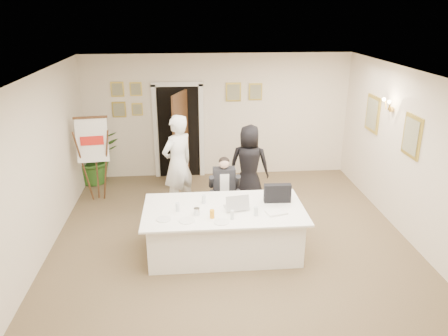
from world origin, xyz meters
The scene contains 28 objects.
floor centered at (0.00, 0.00, 0.00)m, with size 7.00×7.00×0.00m, color brown.
ceiling centered at (0.00, 0.00, 2.80)m, with size 6.00×7.00×0.02m, color white.
wall_back centered at (0.00, 3.50, 1.40)m, with size 6.00×0.10×2.80m, color beige.
wall_front centered at (0.00, -3.50, 1.40)m, with size 6.00×0.10×2.80m, color beige.
wall_left centered at (-3.00, 0.00, 1.40)m, with size 0.10×7.00×2.80m, color beige.
wall_right centered at (3.00, 0.00, 1.40)m, with size 0.10×7.00×2.80m, color beige.
doorway centered at (-0.88, 3.32, 1.04)m, with size 1.14×0.86×2.20m.
pictures_back_wall centered at (-0.80, 3.47, 1.85)m, with size 3.40×0.06×0.80m, color gold, non-canonical shape.
pictures_right_wall centered at (2.97, 1.20, 1.75)m, with size 0.06×2.20×0.80m, color gold, non-canonical shape.
wall_sconce centered at (2.90, 1.20, 2.10)m, with size 0.20×0.30×0.24m, color gold, non-canonical shape.
conference_table centered at (-0.16, -0.03, 0.39)m, with size 2.52×1.35×0.78m.
seated_man centered at (-0.07, 1.02, 0.63)m, with size 0.54×0.58×1.27m, color black, non-canonical shape.
flip_chart centered at (-2.56, 2.18, 0.81)m, with size 0.62×0.42×1.74m.
standing_man centered at (-0.90, 1.60, 0.95)m, with size 0.69×0.46×1.90m, color white.
standing_woman centered at (0.50, 1.84, 0.81)m, with size 0.79×0.51×1.61m, color black.
potted_palm centered at (-2.80, 3.20, 0.61)m, with size 1.09×0.95×1.21m, color #2D5D1F.
laptop centered at (0.04, -0.03, 0.91)m, with size 0.37×0.38×0.28m, color #B7BABC, non-canonical shape.
laptop_bag centered at (0.72, 0.14, 0.93)m, with size 0.43×0.12×0.30m, color black.
paper_stack centered at (0.62, -0.27, 0.79)m, with size 0.30×0.21×0.03m, color white.
plate_left centered at (-1.09, -0.34, 0.78)m, with size 0.22×0.22×0.01m, color white.
plate_mid centered at (-0.74, -0.42, 0.78)m, with size 0.24×0.24×0.01m, color white.
plate_near centered at (-0.24, -0.50, 0.78)m, with size 0.23×0.23×0.01m, color white.
glass_a centered at (-0.88, -0.07, 0.84)m, with size 0.06×0.06×0.14m, color silver.
glass_b centered at (-0.07, -0.41, 0.84)m, with size 0.06×0.06×0.14m, color silver.
glass_c centered at (0.30, -0.31, 0.84)m, with size 0.07×0.07×0.14m, color silver.
glass_d centered at (-0.47, 0.19, 0.84)m, with size 0.07×0.07×0.14m, color silver.
oj_glass centered at (-0.37, -0.35, 0.84)m, with size 0.07×0.07×0.13m, color orange.
steel_jug centered at (-0.59, -0.22, 0.83)m, with size 0.10×0.10×0.11m, color silver.
Camera 1 is at (-0.69, -6.21, 3.76)m, focal length 35.00 mm.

